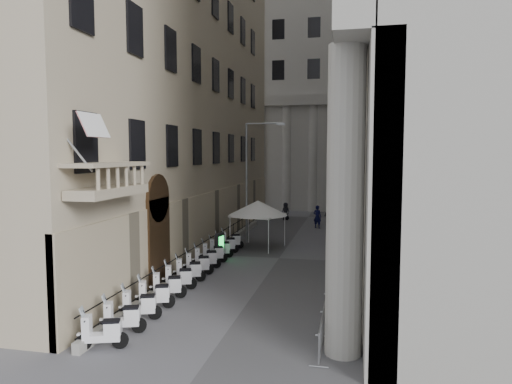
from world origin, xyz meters
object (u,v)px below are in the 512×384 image
Objects in this scene: scooter_0 at (103,349)px; pedestrian_a at (317,217)px; street_lamp at (251,171)px; info_kiosk at (220,247)px; pedestrian_b at (328,217)px; security_tent at (255,208)px.

scooter_0 is 0.74× the size of pedestrian_a.
info_kiosk is (-0.67, -6.01, -4.43)m from street_lamp.
scooter_0 is at bearing -80.32° from info_kiosk.
pedestrian_b is at bearing 59.49° from street_lamp.
pedestrian_a is 2.11m from pedestrian_b.
info_kiosk is at bearing -19.53° from scooter_0.
scooter_0 is 0.95× the size of pedestrian_b.
security_tent reaches higher than pedestrian_b.
street_lamp reaches higher than security_tent.
street_lamp reaches higher than scooter_0.
scooter_0 is at bearing -95.12° from street_lamp.
pedestrian_a reaches higher than info_kiosk.
street_lamp is (-0.56, 1.36, 2.51)m from security_tent.
info_kiosk is at bearing -98.89° from street_lamp.
scooter_0 is 0.17× the size of street_lamp.
pedestrian_a is (4.28, 7.67, -4.29)m from street_lamp.
pedestrian_b reaches higher than scooter_0.
street_lamp is 4.36× the size of pedestrian_a.
security_tent is at bearing 87.56° from pedestrian_a.
pedestrian_b is (4.54, 10.96, -2.00)m from security_tent.
pedestrian_a is at bearing 80.67° from info_kiosk.
security_tent is 5.18m from info_kiosk.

